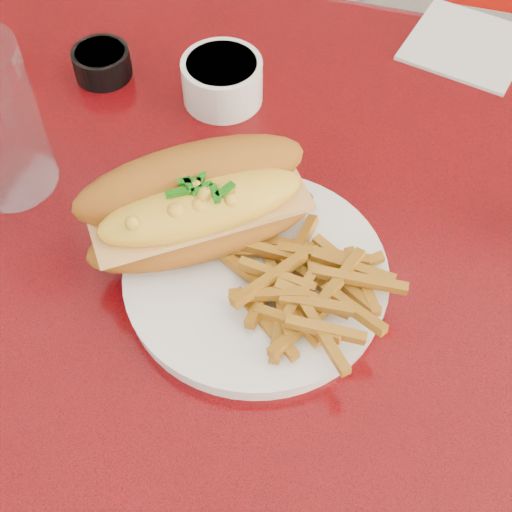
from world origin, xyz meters
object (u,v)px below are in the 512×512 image
(booth_bench_far, at_px, (391,90))
(gravy_ramekin, at_px, (222,80))
(dinner_plate, at_px, (256,276))
(diner_table, at_px, (309,333))
(sauce_cup_left, at_px, (102,62))
(fork, at_px, (313,276))
(mac_hoagie, at_px, (198,204))

(booth_bench_far, bearing_deg, gravy_ramekin, -103.21)
(booth_bench_far, distance_m, dinner_plate, 1.00)
(diner_table, xyz_separation_m, sauce_cup_left, (-0.29, 0.17, 0.18))
(diner_table, xyz_separation_m, fork, (0.00, -0.04, 0.18))
(sauce_cup_left, bearing_deg, dinner_plate, -42.50)
(diner_table, height_order, booth_bench_far, booth_bench_far)
(dinner_plate, distance_m, gravy_ramekin, 0.25)
(dinner_plate, bearing_deg, diner_table, 49.77)
(sauce_cup_left, bearing_deg, gravy_ramekin, 0.07)
(mac_hoagie, bearing_deg, booth_bench_far, 46.47)
(gravy_ramekin, bearing_deg, dinner_plate, -65.29)
(booth_bench_far, xyz_separation_m, sauce_cup_left, (-0.29, -0.64, 0.50))
(dinner_plate, distance_m, sauce_cup_left, 0.33)
(dinner_plate, xyz_separation_m, fork, (0.05, 0.01, 0.01))
(booth_bench_far, distance_m, fork, 0.99)
(gravy_ramekin, bearing_deg, diner_table, -48.79)
(booth_bench_far, height_order, fork, booth_bench_far)
(booth_bench_far, xyz_separation_m, dinner_plate, (-0.05, -0.86, 0.49))
(dinner_plate, bearing_deg, gravy_ramekin, 114.71)
(mac_hoagie, bearing_deg, diner_table, -22.62)
(diner_table, xyz_separation_m, mac_hoagie, (-0.11, -0.03, 0.22))
(gravy_ramekin, xyz_separation_m, sauce_cup_left, (-0.14, -0.00, -0.01))
(dinner_plate, height_order, fork, same)
(diner_table, bearing_deg, mac_hoagie, -166.40)
(dinner_plate, xyz_separation_m, mac_hoagie, (-0.06, 0.03, 0.05))
(diner_table, bearing_deg, sauce_cup_left, 149.65)
(booth_bench_far, relative_size, fork, 10.46)
(fork, distance_m, sauce_cup_left, 0.37)
(diner_table, distance_m, gravy_ramekin, 0.29)
(diner_table, relative_size, sauce_cup_left, 17.12)
(gravy_ramekin, height_order, sauce_cup_left, gravy_ramekin)
(booth_bench_far, relative_size, sauce_cup_left, 16.70)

